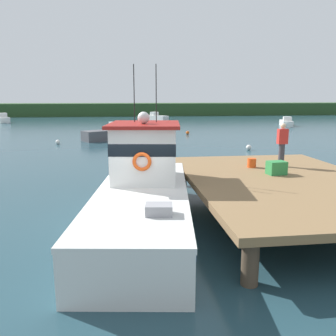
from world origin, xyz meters
TOP-DOWN VIEW (x-y plane):
  - ground_plane at (0.00, 0.00)m, footprint 200.00×200.00m
  - dock at (4.80, 0.00)m, footprint 6.00×9.00m
  - main_fishing_boat at (0.28, -0.20)m, footprint 3.59×9.96m
  - crate_single_far at (4.84, 0.67)m, footprint 0.64×0.50m
  - bait_bucket at (4.44, 1.93)m, footprint 0.32×0.32m
  - deckhand_by_the_boat at (5.60, 1.96)m, footprint 0.36×0.22m
  - moored_boat_far_right at (-1.06, 21.34)m, footprint 5.85×4.22m
  - moored_boat_mid_harbor at (5.09, 47.09)m, footprint 3.84×4.66m
  - moored_boat_far_left at (-17.98, 44.66)m, footprint 3.78×5.22m
  - moored_boat_off_the_point at (20.86, 33.15)m, footprint 2.33×4.86m
  - mooring_buoy_spare_mooring at (6.23, 24.73)m, footprint 0.35×0.35m
  - mooring_buoy_channel_marker at (8.66, 13.67)m, footprint 0.39×0.39m
  - mooring_buoy_outer at (-1.71, 25.33)m, footprint 0.44×0.44m
  - mooring_buoy_inshore at (-5.54, 18.70)m, footprint 0.35×0.35m
  - far_shoreline at (0.00, 62.00)m, footprint 120.00×8.00m

SIDE VIEW (x-z plane):
  - ground_plane at x=0.00m, z-range 0.00..0.00m
  - mooring_buoy_spare_mooring at x=6.23m, z-range 0.00..0.35m
  - mooring_buoy_inshore at x=-5.54m, z-range 0.00..0.35m
  - mooring_buoy_channel_marker at x=8.66m, z-range 0.00..0.39m
  - mooring_buoy_outer at x=-1.71m, z-range 0.00..0.44m
  - moored_boat_off_the_point at x=20.86m, z-range -0.19..1.03m
  - moored_boat_mid_harbor at x=5.09m, z-range -0.20..1.09m
  - moored_boat_far_left at x=-17.98m, z-range -0.22..1.17m
  - moored_boat_far_right at x=-1.06m, z-range -0.24..1.31m
  - main_fishing_boat at x=0.28m, z-range -1.39..3.41m
  - dock at x=4.80m, z-range 0.47..1.67m
  - far_shoreline at x=0.00m, z-range 0.00..2.40m
  - bait_bucket at x=4.44m, z-range 1.20..1.54m
  - crate_single_far at x=4.84m, z-range 1.20..1.65m
  - deckhand_by_the_boat at x=5.60m, z-range 1.24..2.87m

